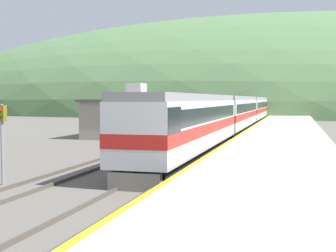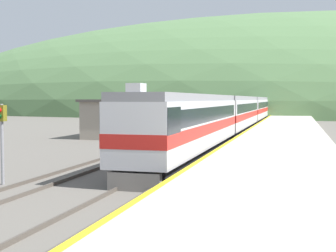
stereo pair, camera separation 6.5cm
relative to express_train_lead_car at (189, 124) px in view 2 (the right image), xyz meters
name	(u,v)px [view 2 (the right image)]	position (x,y,z in m)	size (l,w,h in m)	color
track_main	(254,123)	(0.00, 45.01, -2.15)	(1.52, 180.00, 0.16)	#4C443D
track_siding	(225,123)	(-4.52, 45.01, -2.15)	(1.52, 180.00, 0.16)	#4C443D
platform	(287,129)	(5.36, 25.01, -1.81)	(7.02, 140.00, 0.87)	#BCB5A5
distant_hills	(273,113)	(0.00, 105.77, -2.23)	(222.10, 99.94, 52.65)	#517547
station_shed	(120,118)	(-10.24, 14.66, -0.34)	(6.17, 6.84, 3.76)	gray
express_train_lead_car	(189,124)	(0.00, 0.00, 0.00)	(2.93, 21.09, 4.44)	black
carriage_second	(236,113)	(0.00, 22.77, -0.01)	(2.92, 22.22, 4.08)	black
carriage_third	(254,109)	(0.00, 45.88, -0.01)	(2.92, 22.22, 4.08)	black
carriage_fourth	(264,107)	(0.00, 68.98, -0.01)	(2.92, 22.22, 4.08)	black
carriage_fifth	(270,105)	(0.00, 92.09, -0.01)	(2.92, 22.22, 4.08)	black
signal_post_siding	(2,127)	(-6.13, -10.29, 0.34)	(0.36, 0.42, 3.58)	gray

